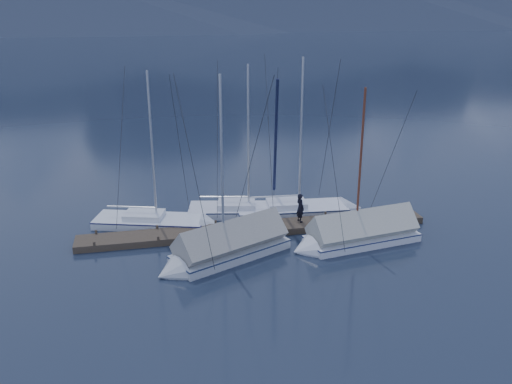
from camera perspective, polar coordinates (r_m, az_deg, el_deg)
ground at (r=26.30m, az=0.91°, el=-5.95°), size 1000.00×1000.00×0.00m
dock at (r=28.04m, az=0.00°, el=-4.03°), size 18.00×1.50×0.54m
mooring_posts at (r=27.85m, az=-1.01°, el=-3.66°), size 15.12×1.52×0.35m
sailboat_open_left at (r=29.17m, az=-9.48°, el=-3.24°), size 7.02×3.81×8.94m
sailboat_open_mid at (r=30.35m, az=0.14°, el=-2.04°), size 7.11×3.37×9.07m
sailboat_open_right at (r=30.66m, az=5.45°, el=-1.89°), size 7.28×3.07×9.46m
sailboat_covered_near at (r=27.03m, az=10.19°, el=-4.57°), size 6.78×3.12×8.50m
sailboat_covered_far at (r=25.11m, az=-3.67°, el=-6.14°), size 6.84×4.60×9.30m
person at (r=28.32m, az=4.67°, el=-1.66°), size 0.51×0.64×1.54m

